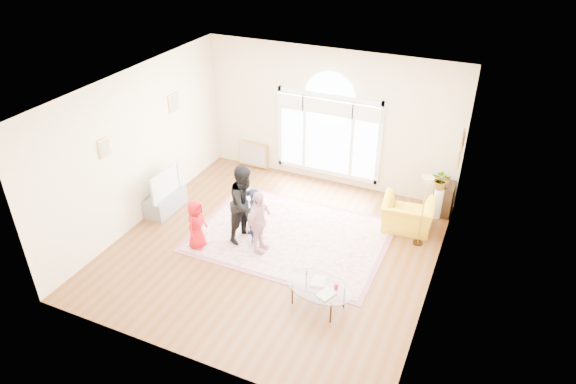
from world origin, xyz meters
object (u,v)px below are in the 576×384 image
at_px(area_rug, 291,236).
at_px(armchair, 407,215).
at_px(television, 163,181).
at_px(tv_console, 166,202).
at_px(coffee_table, 319,287).

xyz_separation_m(area_rug, armchair, (2.06, 1.23, 0.32)).
bearing_deg(television, area_rug, 3.75).
bearing_deg(tv_console, armchair, 15.99).
distance_m(area_rug, armchair, 2.42).
bearing_deg(television, armchair, 16.02).
bearing_deg(coffee_table, area_rug, 138.12).
xyz_separation_m(area_rug, coffee_table, (1.22, -1.64, 0.39)).
bearing_deg(armchair, tv_console, 9.65).
relative_size(area_rug, coffee_table, 2.73).
relative_size(area_rug, television, 3.47).
xyz_separation_m(coffee_table, armchair, (0.84, 2.87, -0.07)).
distance_m(television, armchair, 5.17).
relative_size(coffee_table, armchair, 1.31).
height_order(television, armchair, television).
bearing_deg(area_rug, television, -176.25).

